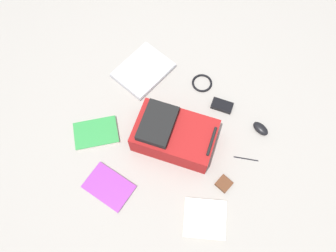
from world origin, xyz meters
TOP-DOWN VIEW (x-y plane):
  - ground_plane at (0.00, 0.00)m, footprint 3.47×3.47m
  - backpack at (0.03, 0.03)m, footprint 0.33×0.48m
  - laptop at (-0.32, -0.35)m, footprint 0.41×0.36m
  - book_comic at (0.38, 0.38)m, footprint 0.27×0.28m
  - book_red at (0.19, -0.41)m, footprint 0.30×0.31m
  - book_manual at (0.44, -0.18)m, footprint 0.21×0.28m
  - computer_mouse at (-0.25, 0.48)m, footprint 0.09×0.12m
  - cable_coil at (-0.40, 0.04)m, footprint 0.13×0.13m
  - power_brick at (-0.30, 0.21)m, footprint 0.08×0.13m
  - pen_black at (-0.04, 0.46)m, footprint 0.04×0.14m
  - earbud_pouch at (0.15, 0.40)m, footprint 0.10×0.10m

SIDE VIEW (x-z plane):
  - ground_plane at x=0.00m, z-range 0.00..0.00m
  - pen_black at x=-0.04m, z-range 0.00..0.01m
  - cable_coil at x=-0.40m, z-range 0.00..0.01m
  - book_manual at x=0.44m, z-range 0.00..0.02m
  - book_comic at x=0.38m, z-range 0.00..0.02m
  - book_red at x=0.19m, z-range 0.00..0.02m
  - earbud_pouch at x=0.15m, z-range 0.00..0.02m
  - power_brick at x=-0.30m, z-range 0.00..0.03m
  - laptop at x=-0.32m, z-range 0.00..0.03m
  - computer_mouse at x=-0.25m, z-range 0.00..0.04m
  - backpack at x=0.03m, z-range -0.01..0.19m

